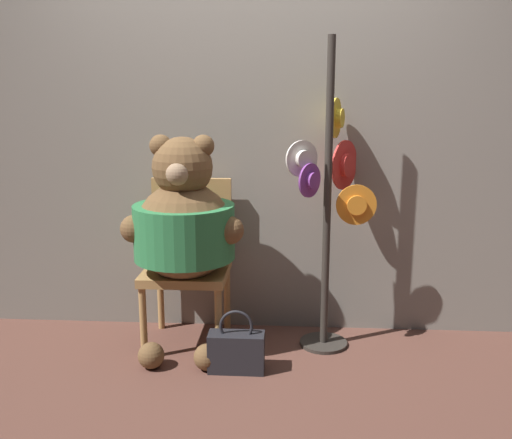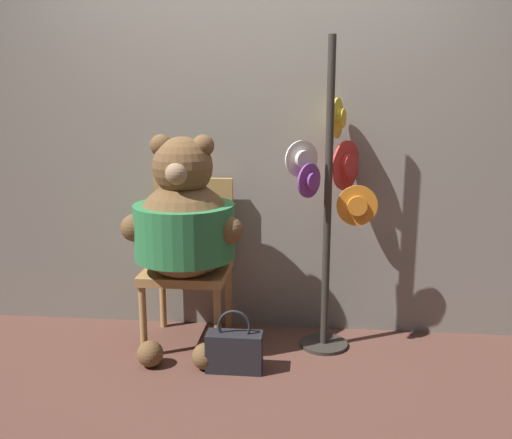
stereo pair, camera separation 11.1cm
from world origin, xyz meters
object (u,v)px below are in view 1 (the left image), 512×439
(teddy_bear, at_px, (184,225))
(handbag_on_ground, at_px, (236,351))
(hat_display_rack, at_px, (330,197))
(chair, at_px, (189,256))

(teddy_bear, height_order, handbag_on_ground, teddy_bear)
(hat_display_rack, bearing_deg, chair, 178.28)
(teddy_bear, height_order, hat_display_rack, hat_display_rack)
(chair, xyz_separation_m, teddy_bear, (0.01, -0.16, 0.22))
(handbag_on_ground, bearing_deg, teddy_bear, 141.91)
(chair, xyz_separation_m, hat_display_rack, (0.82, -0.02, 0.37))
(teddy_bear, bearing_deg, chair, 92.69)
(teddy_bear, bearing_deg, hat_display_rack, 9.60)
(teddy_bear, relative_size, handbag_on_ground, 3.60)
(hat_display_rack, relative_size, handbag_on_ground, 5.11)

